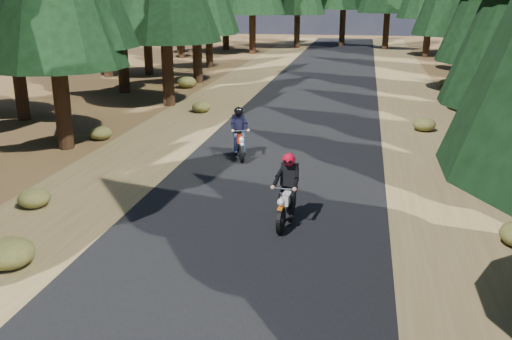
{
  "coord_description": "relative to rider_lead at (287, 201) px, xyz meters",
  "views": [
    {
      "loc": [
        2.27,
        -10.53,
        4.93
      ],
      "look_at": [
        0.0,
        1.5,
        1.1
      ],
      "focal_mm": 40.0,
      "sensor_mm": 36.0,
      "label": 1
    }
  ],
  "objects": [
    {
      "name": "road",
      "position": [
        -0.76,
        3.86,
        -0.53
      ],
      "size": [
        6.0,
        100.0,
        0.01
      ],
      "primitive_type": "cube",
      "color": "black",
      "rests_on": "ground"
    },
    {
      "name": "understory_shrubs",
      "position": [
        0.93,
        6.18,
        -0.25
      ],
      "size": [
        14.8,
        31.93,
        0.69
      ],
      "color": "#474C1E",
      "rests_on": "ground"
    },
    {
      "name": "ground",
      "position": [
        -0.76,
        -1.14,
        -0.53
      ],
      "size": [
        120.0,
        120.0,
        0.0
      ],
      "primitive_type": "plane",
      "color": "#463219",
      "rests_on": "ground"
    },
    {
      "name": "rider_follow",
      "position": [
        -2.16,
        5.02,
        -0.01
      ],
      "size": [
        1.07,
        1.83,
        1.56
      ],
      "rotation": [
        0.0,
        0.0,
        3.47
      ],
      "color": "#97210A",
      "rests_on": "road"
    },
    {
      "name": "rider_lead",
      "position": [
        0.0,
        0.0,
        0.0
      ],
      "size": [
        0.67,
        1.81,
        1.58
      ],
      "rotation": [
        0.0,
        0.0,
        3.07
      ],
      "color": "beige",
      "rests_on": "road"
    },
    {
      "name": "shoulder_l",
      "position": [
        -5.36,
        3.86,
        -0.53
      ],
      "size": [
        3.2,
        100.0,
        0.01
      ],
      "primitive_type": "cube",
      "color": "brown",
      "rests_on": "ground"
    },
    {
      "name": "shoulder_r",
      "position": [
        3.84,
        3.86,
        -0.53
      ],
      "size": [
        3.2,
        100.0,
        0.01
      ],
      "primitive_type": "cube",
      "color": "brown",
      "rests_on": "ground"
    }
  ]
}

